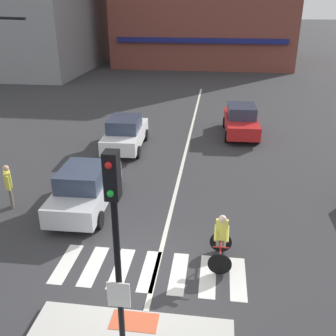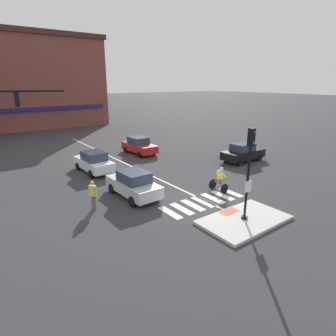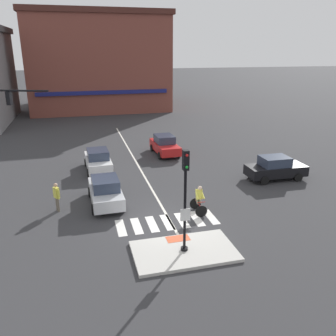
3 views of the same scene
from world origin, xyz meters
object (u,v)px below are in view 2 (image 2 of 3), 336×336
(car_silver_westbound_near, at_px, (133,184))
(car_red_eastbound_far, at_px, (139,146))
(cyclist, at_px, (220,179))
(pedestrian_at_curb_left, at_px, (93,193))
(car_black_cross_right, at_px, (243,153))
(signal_pole, at_px, (249,166))
(car_white_westbound_far, at_px, (94,162))

(car_silver_westbound_near, bearing_deg, car_red_eastbound_far, 57.31)
(cyclist, xyz_separation_m, pedestrian_at_curb_left, (-7.54, 2.29, 0.11))
(pedestrian_at_curb_left, bearing_deg, car_silver_westbound_near, 6.39)
(car_red_eastbound_far, height_order, pedestrian_at_curb_left, pedestrian_at_curb_left)
(car_black_cross_right, relative_size, cyclist, 2.45)
(car_silver_westbound_near, bearing_deg, signal_pole, -65.01)
(car_red_eastbound_far, bearing_deg, pedestrian_at_curb_left, -132.24)
(pedestrian_at_curb_left, bearing_deg, car_black_cross_right, 5.95)
(signal_pole, xyz_separation_m, pedestrian_at_curb_left, (-5.60, 5.90, -1.95))
(car_black_cross_right, bearing_deg, cyclist, -151.38)
(signal_pole, distance_m, car_white_westbound_far, 12.88)
(car_red_eastbound_far, bearing_deg, signal_pole, -100.97)
(car_silver_westbound_near, bearing_deg, cyclist, -28.18)
(car_white_westbound_far, bearing_deg, cyclist, -61.12)
(car_black_cross_right, distance_m, cyclist, 7.93)
(signal_pole, bearing_deg, car_red_eastbound_far, 79.03)
(car_red_eastbound_far, distance_m, pedestrian_at_curb_left, 12.75)
(car_white_westbound_far, xyz_separation_m, pedestrian_at_curb_left, (-2.71, -6.48, 0.17))
(pedestrian_at_curb_left, bearing_deg, signal_pole, -46.49)
(car_white_westbound_far, bearing_deg, car_black_cross_right, -22.84)
(car_white_westbound_far, xyz_separation_m, cyclist, (4.83, -8.76, 0.06))
(car_white_westbound_far, bearing_deg, car_red_eastbound_far, 26.81)
(cyclist, bearing_deg, car_white_westbound_far, 118.88)
(car_red_eastbound_far, bearing_deg, cyclist, -95.02)
(car_red_eastbound_far, xyz_separation_m, pedestrian_at_curb_left, (-8.57, -9.44, 0.17))
(cyclist, bearing_deg, car_red_eastbound_far, 84.98)
(cyclist, height_order, pedestrian_at_curb_left, cyclist)
(car_silver_westbound_near, xyz_separation_m, car_black_cross_right, (11.79, 1.21, 0.00))
(car_red_eastbound_far, bearing_deg, car_black_cross_right, -53.23)
(car_red_eastbound_far, relative_size, pedestrian_at_curb_left, 2.49)
(pedestrian_at_curb_left, bearing_deg, car_white_westbound_far, 67.31)
(car_black_cross_right, distance_m, pedestrian_at_curb_left, 14.58)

